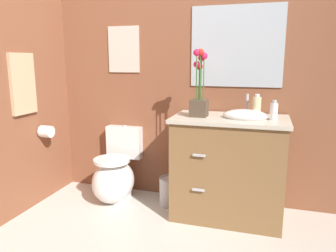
{
  "coord_description": "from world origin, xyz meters",
  "views": [
    {
      "loc": [
        0.69,
        -1.53,
        1.33
      ],
      "look_at": [
        -0.11,
        1.08,
        0.78
      ],
      "focal_mm": 34.68,
      "sensor_mm": 36.0,
      "label": 1
    }
  ],
  "objects_px": {
    "vanity_cabinet": "(229,166)",
    "wall_poster": "(124,49)",
    "wall_mirror": "(236,46)",
    "toilet_paper_roll": "(46,131)",
    "flower_vase": "(199,94)",
    "lotion_bottle": "(274,111)",
    "toilet": "(115,175)",
    "soap_bottle": "(257,106)",
    "hanging_towel": "(23,84)",
    "trash_bin": "(169,191)"
  },
  "relations": [
    {
      "from": "vanity_cabinet",
      "to": "wall_poster",
      "type": "distance_m",
      "value": 1.49
    },
    {
      "from": "wall_mirror",
      "to": "toilet_paper_roll",
      "type": "distance_m",
      "value": 1.9
    },
    {
      "from": "flower_vase",
      "to": "lotion_bottle",
      "type": "relative_size",
      "value": 3.49
    },
    {
      "from": "toilet",
      "to": "wall_poster",
      "type": "height_order",
      "value": "wall_poster"
    },
    {
      "from": "soap_bottle",
      "to": "lotion_bottle",
      "type": "relative_size",
      "value": 1.19
    },
    {
      "from": "lotion_bottle",
      "to": "wall_poster",
      "type": "xyz_separation_m",
      "value": [
        -1.41,
        0.32,
        0.49
      ]
    },
    {
      "from": "vanity_cabinet",
      "to": "toilet_paper_roll",
      "type": "distance_m",
      "value": 1.7
    },
    {
      "from": "vanity_cabinet",
      "to": "hanging_towel",
      "type": "height_order",
      "value": "hanging_towel"
    },
    {
      "from": "wall_poster",
      "to": "wall_mirror",
      "type": "bearing_deg",
      "value": 0.0
    },
    {
      "from": "toilet_paper_roll",
      "to": "wall_poster",
      "type": "bearing_deg",
      "value": 37.82
    },
    {
      "from": "soap_bottle",
      "to": "wall_poster",
      "type": "relative_size",
      "value": 0.43
    },
    {
      "from": "toilet",
      "to": "vanity_cabinet",
      "type": "distance_m",
      "value": 1.1
    },
    {
      "from": "soap_bottle",
      "to": "toilet_paper_roll",
      "type": "xyz_separation_m",
      "value": [
        -1.87,
        -0.27,
        -0.28
      ]
    },
    {
      "from": "wall_mirror",
      "to": "toilet_paper_roll",
      "type": "bearing_deg",
      "value": -164.48
    },
    {
      "from": "toilet",
      "to": "hanging_towel",
      "type": "relative_size",
      "value": 1.33
    },
    {
      "from": "lotion_bottle",
      "to": "wall_mirror",
      "type": "bearing_deg",
      "value": 136.3
    },
    {
      "from": "toilet",
      "to": "toilet_paper_roll",
      "type": "bearing_deg",
      "value": -161.81
    },
    {
      "from": "hanging_towel",
      "to": "toilet_paper_roll",
      "type": "relative_size",
      "value": 4.73
    },
    {
      "from": "vanity_cabinet",
      "to": "wall_mirror",
      "type": "height_order",
      "value": "wall_mirror"
    },
    {
      "from": "wall_poster",
      "to": "toilet",
      "type": "bearing_deg",
      "value": -90.0
    },
    {
      "from": "wall_mirror",
      "to": "hanging_towel",
      "type": "xyz_separation_m",
      "value": [
        -1.73,
        -0.65,
        -0.32
      ]
    },
    {
      "from": "wall_poster",
      "to": "hanging_towel",
      "type": "bearing_deg",
      "value": -135.11
    },
    {
      "from": "trash_bin",
      "to": "wall_mirror",
      "type": "xyz_separation_m",
      "value": [
        0.54,
        0.24,
        1.31
      ]
    },
    {
      "from": "vanity_cabinet",
      "to": "wall_mirror",
      "type": "relative_size",
      "value": 1.32
    },
    {
      "from": "toilet",
      "to": "trash_bin",
      "type": "distance_m",
      "value": 0.54
    },
    {
      "from": "toilet",
      "to": "flower_vase",
      "type": "xyz_separation_m",
      "value": [
        0.82,
        -0.06,
        0.82
      ]
    },
    {
      "from": "flower_vase",
      "to": "soap_bottle",
      "type": "xyz_separation_m",
      "value": [
        0.46,
        0.13,
        -0.1
      ]
    },
    {
      "from": "wall_mirror",
      "to": "hanging_towel",
      "type": "height_order",
      "value": "wall_mirror"
    },
    {
      "from": "toilet",
      "to": "trash_bin",
      "type": "bearing_deg",
      "value": 2.61
    },
    {
      "from": "wall_mirror",
      "to": "flower_vase",
      "type": "bearing_deg",
      "value": -128.18
    },
    {
      "from": "lotion_bottle",
      "to": "wall_poster",
      "type": "height_order",
      "value": "wall_poster"
    },
    {
      "from": "toilet",
      "to": "trash_bin",
      "type": "height_order",
      "value": "toilet"
    },
    {
      "from": "toilet",
      "to": "lotion_bottle",
      "type": "height_order",
      "value": "lotion_bottle"
    },
    {
      "from": "lotion_bottle",
      "to": "wall_mirror",
      "type": "distance_m",
      "value": 0.69
    },
    {
      "from": "toilet",
      "to": "hanging_towel",
      "type": "height_order",
      "value": "hanging_towel"
    },
    {
      "from": "lotion_bottle",
      "to": "wall_mirror",
      "type": "xyz_separation_m",
      "value": [
        -0.34,
        0.32,
        0.51
      ]
    },
    {
      "from": "lotion_bottle",
      "to": "hanging_towel",
      "type": "height_order",
      "value": "hanging_towel"
    },
    {
      "from": "lotion_bottle",
      "to": "trash_bin",
      "type": "height_order",
      "value": "lotion_bottle"
    },
    {
      "from": "wall_mirror",
      "to": "soap_bottle",
      "type": "bearing_deg",
      "value": -43.8
    },
    {
      "from": "flower_vase",
      "to": "trash_bin",
      "type": "height_order",
      "value": "flower_vase"
    },
    {
      "from": "toilet",
      "to": "wall_poster",
      "type": "xyz_separation_m",
      "value": [
        0.0,
        0.27,
        1.19
      ]
    },
    {
      "from": "flower_vase",
      "to": "soap_bottle",
      "type": "bearing_deg",
      "value": 16.05
    },
    {
      "from": "lotion_bottle",
      "to": "wall_poster",
      "type": "distance_m",
      "value": 1.53
    },
    {
      "from": "flower_vase",
      "to": "lotion_bottle",
      "type": "bearing_deg",
      "value": 0.31
    },
    {
      "from": "soap_bottle",
      "to": "toilet",
      "type": "bearing_deg",
      "value": -176.71
    },
    {
      "from": "vanity_cabinet",
      "to": "flower_vase",
      "type": "xyz_separation_m",
      "value": [
        -0.26,
        -0.03,
        0.61
      ]
    },
    {
      "from": "soap_bottle",
      "to": "wall_poster",
      "type": "bearing_deg",
      "value": 171.35
    },
    {
      "from": "trash_bin",
      "to": "wall_mirror",
      "type": "height_order",
      "value": "wall_mirror"
    },
    {
      "from": "toilet",
      "to": "flower_vase",
      "type": "distance_m",
      "value": 1.16
    },
    {
      "from": "soap_bottle",
      "to": "hanging_towel",
      "type": "distance_m",
      "value": 1.99
    }
  ]
}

